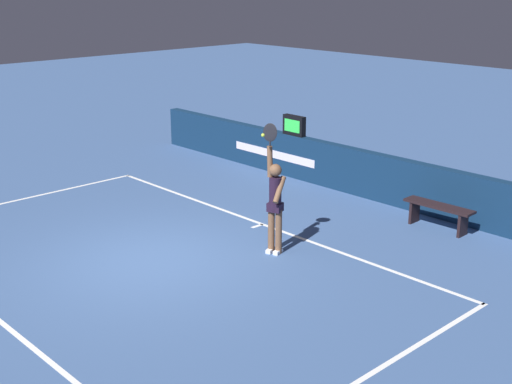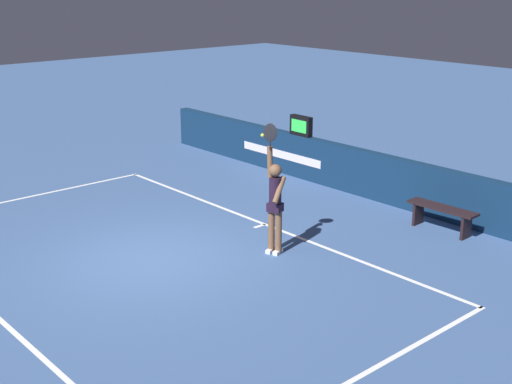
{
  "view_description": "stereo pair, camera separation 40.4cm",
  "coord_description": "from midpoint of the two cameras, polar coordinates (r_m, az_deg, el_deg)",
  "views": [
    {
      "loc": [
        9.72,
        -6.56,
        4.94
      ],
      "look_at": [
        0.99,
        1.68,
        1.17
      ],
      "focal_mm": 48.46,
      "sensor_mm": 36.0,
      "label": 1
    },
    {
      "loc": [
        9.99,
        -6.26,
        4.94
      ],
      "look_at": [
        0.99,
        1.68,
        1.17
      ],
      "focal_mm": 48.46,
      "sensor_mm": 36.0,
      "label": 2
    }
  ],
  "objects": [
    {
      "name": "ground_plane",
      "position": [
        12.75,
        -7.76,
        -5.54
      ],
      "size": [
        60.0,
        60.0,
        0.0
      ],
      "primitive_type": "plane",
      "color": "#3C5A8B"
    },
    {
      "name": "tennis_player",
      "position": [
        12.6,
        2.49,
        -0.73
      ],
      "size": [
        0.51,
        0.41,
        2.47
      ],
      "color": "brown",
      "rests_on": "ground"
    },
    {
      "name": "court_lines",
      "position": [
        12.72,
        -8.0,
        -5.6
      ],
      "size": [
        10.17,
        5.87,
        0.0
      ],
      "color": "white",
      "rests_on": "ground"
    },
    {
      "name": "tennis_ball",
      "position": [
        12.04,
        1.5,
        4.7
      ],
      "size": [
        0.06,
        0.06,
        0.06
      ],
      "color": "#C4DE39"
    },
    {
      "name": "back_wall",
      "position": [
        16.36,
        9.46,
        1.58
      ],
      "size": [
        14.19,
        0.26,
        1.09
      ],
      "color": "#102A48",
      "rests_on": "ground"
    },
    {
      "name": "courtside_bench_near",
      "position": [
        14.41,
        15.88,
        -1.67
      ],
      "size": [
        1.48,
        0.39,
        0.52
      ],
      "color": "black",
      "rests_on": "ground"
    },
    {
      "name": "speed_display",
      "position": [
        17.48,
        4.4,
        5.48
      ],
      "size": [
        0.66,
        0.16,
        0.5
      ],
      "color": "black",
      "rests_on": "back_wall"
    }
  ]
}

